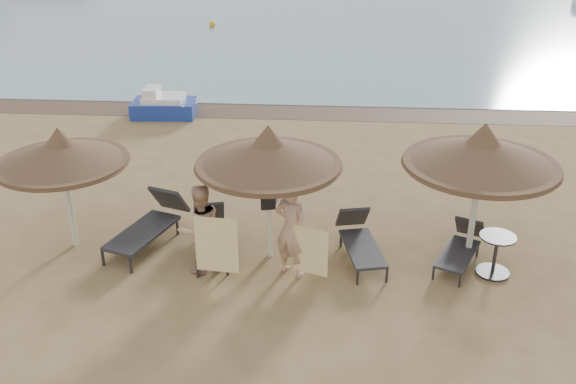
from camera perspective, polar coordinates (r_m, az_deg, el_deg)
name	(u,v)px	position (r m, az deg, el deg)	size (l,w,h in m)	color
ground	(230,273)	(11.93, -5.20, -7.20)	(160.00, 160.00, 0.00)	olive
wet_sand_strip	(275,111)	(20.41, -1.17, 7.20)	(200.00, 1.60, 0.01)	brown
palapa_left	(61,153)	(12.62, -19.53, 3.29)	(2.49, 2.49, 2.46)	silver
palapa_center	(268,154)	(11.46, -1.75, 3.43)	(2.68, 2.68, 2.66)	silver
palapa_right	(482,153)	(11.78, 16.86, 3.33)	(2.78, 2.78, 2.76)	silver
lounger_far_left	(151,223)	(12.97, -12.11, -2.69)	(1.35, 2.20, 0.94)	#2E2E32
lounger_near_left	(210,233)	(12.52, -6.91, -3.65)	(0.95, 1.87, 0.80)	#2E2E32
lounger_near_right	(359,239)	(12.31, 6.37, -4.19)	(0.96, 1.88, 0.80)	#2E2E32
lounger_far_right	(461,246)	(12.50, 15.14, -4.68)	(1.17, 1.68, 0.72)	#2E2E32
side_table	(495,256)	(12.28, 17.92, -5.43)	(0.65, 0.65, 0.78)	#2E2E32
person_left	(200,223)	(11.58, -7.85, -2.71)	(0.92, 0.60, 1.99)	tan
person_right	(292,222)	(11.33, 0.33, -2.66)	(0.99, 0.64, 2.15)	tan
towel_left	(216,245)	(11.34, -6.38, -4.71)	(0.77, 0.10, 1.09)	yellow
towel_right	(311,251)	(11.32, 2.02, -5.29)	(0.62, 0.24, 0.92)	yellow
bag_patterned	(270,193)	(11.97, -1.61, -0.05)	(0.32, 0.20, 0.38)	silver
bag_dark	(268,200)	(11.66, -1.77, -0.69)	(0.28, 0.15, 0.38)	black
pedal_boat	(163,105)	(20.26, -11.03, 7.57)	(1.96, 1.22, 0.89)	navy
buoy_left	(212,24)	(33.42, -6.75, 14.60)	(0.32, 0.32, 0.32)	gold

